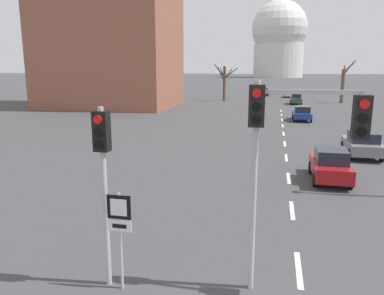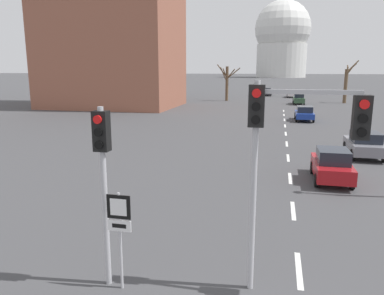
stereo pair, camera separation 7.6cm
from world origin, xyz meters
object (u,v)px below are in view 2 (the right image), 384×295
at_px(traffic_signal_near_left, 103,163).
at_px(sedan_distant_centre, 304,113).
at_px(sedan_far_left, 292,93).
at_px(traffic_signal_centre_tall, 290,136).
at_px(sedan_far_right, 332,165).
at_px(sedan_near_left, 364,144).
at_px(sedan_mid_centre, 267,92).
at_px(route_sign_post, 119,224).
at_px(sedan_near_right, 299,99).

relative_size(traffic_signal_near_left, sedan_distant_centre, 1.07).
height_order(sedan_far_left, sedan_distant_centre, sedan_distant_centre).
relative_size(traffic_signal_centre_tall, sedan_far_right, 1.36).
relative_size(sedan_near_left, sedan_far_left, 0.92).
height_order(sedan_mid_centre, sedan_far_right, sedan_far_right).
xyz_separation_m(traffic_signal_centre_tall, route_sign_post, (-3.92, -0.73, -2.22)).
relative_size(sedan_far_right, sedan_distant_centre, 0.89).
xyz_separation_m(sedan_mid_centre, sedan_distant_centre, (5.02, -37.09, 0.01)).
distance_m(traffic_signal_centre_tall, route_sign_post, 4.57).
bearing_deg(sedan_near_right, route_sign_post, -97.31).
height_order(sedan_near_right, sedan_far_right, sedan_near_right).
relative_size(sedan_near_right, sedan_distant_centre, 1.06).
relative_size(sedan_far_left, sedan_distant_centre, 1.03).
height_order(traffic_signal_centre_tall, sedan_distant_centre, traffic_signal_centre_tall).
relative_size(sedan_mid_centre, sedan_distant_centre, 1.02).
xyz_separation_m(sedan_far_right, sedan_distant_centre, (0.08, 22.33, -0.01)).
xyz_separation_m(traffic_signal_near_left, sedan_mid_centre, (1.79, 70.16, -2.40)).
relative_size(route_sign_post, sedan_distant_centre, 0.59).
bearing_deg(route_sign_post, sedan_far_right, 59.80).
relative_size(sedan_mid_centre, sedan_far_left, 0.98).
bearing_deg(route_sign_post, sedan_near_left, 61.82).
relative_size(sedan_near_right, sedan_mid_centre, 1.05).
bearing_deg(route_sign_post, traffic_signal_centre_tall, 10.58).
relative_size(route_sign_post, sedan_mid_centre, 0.58).
distance_m(sedan_mid_centre, sedan_far_right, 59.62).
relative_size(sedan_near_left, sedan_distant_centre, 0.95).
height_order(sedan_near_right, sedan_far_left, sedan_near_right).
xyz_separation_m(sedan_near_right, sedan_far_right, (-0.40, -41.57, -0.04)).
distance_m(sedan_near_left, sedan_distant_centre, 16.59).
height_order(traffic_signal_centre_tall, sedan_mid_centre, traffic_signal_centre_tall).
bearing_deg(traffic_signal_centre_tall, sedan_near_right, 86.89).
bearing_deg(sedan_near_left, traffic_signal_centre_tall, -107.54).
xyz_separation_m(traffic_signal_near_left, sedan_far_right, (6.74, 10.74, -2.38)).
relative_size(sedan_near_right, sedan_far_left, 1.03).
xyz_separation_m(traffic_signal_centre_tall, sedan_near_right, (2.81, 51.70, -3.09)).
relative_size(traffic_signal_near_left, traffic_signal_centre_tall, 0.88).
height_order(sedan_mid_centre, sedan_far_left, sedan_mid_centre).
distance_m(route_sign_post, sedan_near_left, 19.09).
bearing_deg(sedan_distant_centre, sedan_mid_centre, 97.71).
height_order(traffic_signal_near_left, sedan_mid_centre, traffic_signal_near_left).
xyz_separation_m(sedan_near_left, sedan_mid_centre, (-7.63, 53.48, -0.02)).
bearing_deg(sedan_distant_centre, traffic_signal_near_left, -101.65).
xyz_separation_m(traffic_signal_centre_tall, sedan_far_right, (2.40, 10.13, -3.13)).
bearing_deg(sedan_distant_centre, sedan_far_right, -90.19).
bearing_deg(sedan_far_left, sedan_mid_centre, 144.35).
distance_m(traffic_signal_centre_tall, sedan_distant_centre, 32.71).
bearing_deg(sedan_distant_centre, sedan_near_right, 89.02).
distance_m(sedan_mid_centre, sedan_distant_centre, 37.43).
relative_size(sedan_near_left, sedan_far_right, 1.06).
distance_m(traffic_signal_near_left, traffic_signal_centre_tall, 4.44).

